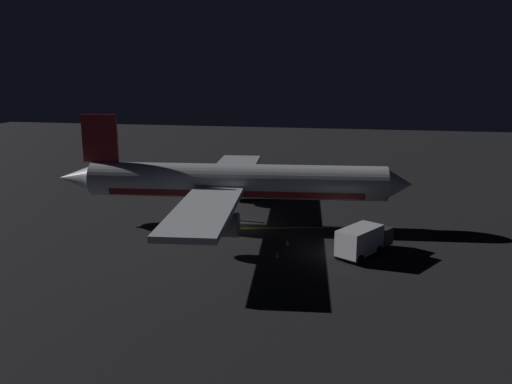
% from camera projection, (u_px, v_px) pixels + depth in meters
% --- Properties ---
extents(ground_plane, '(180.00, 180.00, 0.20)m').
position_uv_depth(ground_plane, '(237.00, 226.00, 53.13)').
color(ground_plane, black).
extents(apron_guide_stripe, '(4.60, 19.22, 0.01)m').
position_uv_depth(apron_guide_stripe, '(275.00, 228.00, 51.98)').
color(apron_guide_stripe, gold).
rests_on(apron_guide_stripe, ground_plane).
extents(airliner, '(34.94, 35.64, 11.04)m').
position_uv_depth(airliner, '(230.00, 183.00, 52.17)').
color(airliner, silver).
rests_on(airliner, ground_plane).
extents(baggage_truck, '(6.28, 4.96, 2.60)m').
position_uv_depth(baggage_truck, '(363.00, 241.00, 43.99)').
color(baggage_truck, silver).
rests_on(baggage_truck, ground_plane).
extents(catering_truck, '(4.22, 5.87, 2.17)m').
position_uv_depth(catering_truck, '(257.00, 190.00, 63.26)').
color(catering_truck, silver).
rests_on(catering_truck, ground_plane).
extents(ground_crew_worker, '(0.40, 0.40, 1.74)m').
position_uv_depth(ground_crew_worker, '(349.00, 237.00, 46.47)').
color(ground_crew_worker, black).
rests_on(ground_crew_worker, ground_plane).
extents(traffic_cone_near_left, '(0.50, 0.50, 0.55)m').
position_uv_depth(traffic_cone_near_left, '(277.00, 255.00, 43.71)').
color(traffic_cone_near_left, '#EA590F').
rests_on(traffic_cone_near_left, ground_plane).
extents(traffic_cone_near_right, '(0.50, 0.50, 0.55)m').
position_uv_depth(traffic_cone_near_right, '(287.00, 243.00, 46.80)').
color(traffic_cone_near_right, '#EA590F').
rests_on(traffic_cone_near_right, ground_plane).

